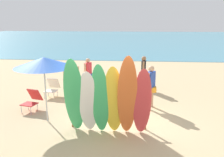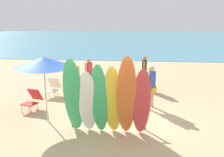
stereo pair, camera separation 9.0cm
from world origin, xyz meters
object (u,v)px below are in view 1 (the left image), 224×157
beachgoer_near_rack (88,72)px  beachgoer_photographing (71,79)px  surfboard_red_5 (142,103)px  surfboard_green_0 (74,97)px  surfboard_white_1 (88,102)px  surfboard_orange_4 (127,97)px  beachgoer_strolling (144,70)px  beach_chair_blue (52,87)px  beach_chair_red (32,99)px  surfboard_yellow_3 (114,101)px  surfboard_green_2 (100,100)px  beach_umbrella (44,62)px  surfboard_rack (109,111)px  beachgoer_by_water (151,84)px

beachgoer_near_rack → beachgoer_photographing: size_ratio=0.88×
surfboard_red_5 → surfboard_green_0: bearing=177.8°
surfboard_white_1 → surfboard_orange_4: 1.16m
surfboard_orange_4 → beachgoer_near_rack: size_ratio=1.71×
beachgoer_strolling → beach_chair_blue: beachgoer_strolling is taller
surfboard_red_5 → beach_chair_blue: 5.17m
beachgoer_near_rack → beachgoer_photographing: beachgoer_photographing is taller
beach_chair_red → beach_chair_blue: 1.71m
surfboard_yellow_3 → surfboard_red_5: (0.81, -0.05, -0.02)m
surfboard_green_2 → beach_chair_blue: size_ratio=2.82×
surfboard_green_0 → surfboard_red_5: bearing=-3.7°
surfboard_red_5 → beachgoer_near_rack: bearing=114.3°
beachgoer_near_rack → beach_umbrella: beach_umbrella is taller
surfboard_red_5 → beachgoer_photographing: 3.93m
surfboard_rack → beachgoer_photographing: beachgoer_photographing is taller
surfboard_rack → surfboard_green_2: bearing=-112.2°
surfboard_white_1 → beachgoer_by_water: 3.07m
surfboard_green_0 → beach_chair_red: bearing=133.8°
surfboard_red_5 → beach_umbrella: 3.34m
surfboard_green_0 → beachgoer_strolling: surfboard_green_0 is taller
surfboard_rack → beachgoer_strolling: size_ratio=1.50×
beachgoer_by_water → beach_chair_red: bearing=-55.8°
surfboard_green_2 → beach_chair_blue: bearing=127.3°
surfboard_orange_4 → surfboard_yellow_3: bearing=159.0°
surfboard_rack → surfboard_white_1: surfboard_white_1 is taller
surfboard_orange_4 → surfboard_red_5: 0.46m
surfboard_green_2 → beach_chair_red: 3.36m
beachgoer_photographing → beach_chair_red: bearing=14.1°
beach_chair_blue → beach_umbrella: beach_umbrella is taller
surfboard_rack → beachgoer_by_water: beachgoer_by_water is taller
surfboard_green_0 → beachgoer_strolling: (2.16, 5.03, -0.26)m
beach_chair_blue → beachgoer_by_water: bearing=-10.1°
beach_umbrella → beachgoer_photographing: bearing=79.2°
beach_umbrella → surfboard_white_1: bearing=-28.4°
surfboard_rack → surfboard_green_2: size_ratio=1.07×
surfboard_white_1 → surfboard_green_2: surfboard_green_2 is taller
beachgoer_by_water → beachgoer_strolling: bearing=-150.0°
beachgoer_strolling → beach_umbrella: size_ratio=0.74×
surfboard_orange_4 → beachgoer_strolling: 5.15m
surfboard_orange_4 → beach_chair_red: (-3.54, 1.91, -0.80)m
beachgoer_strolling → beachgoer_photographing: size_ratio=0.93×
surfboard_rack → beachgoer_near_rack: size_ratio=1.59×
surfboard_green_2 → surfboard_yellow_3: size_ratio=1.02×
beachgoer_near_rack → beachgoer_photographing: bearing=-167.9°
surfboard_rack → beachgoer_by_water: 2.40m
surfboard_green_2 → beach_umbrella: surfboard_green_2 is taller
surfboard_green_0 → beach_umbrella: surfboard_green_0 is taller
surfboard_red_5 → beach_umbrella: beach_umbrella is taller
surfboard_yellow_3 → surfboard_red_5: bearing=-2.7°
beachgoer_strolling → beachgoer_by_water: size_ratio=0.97×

